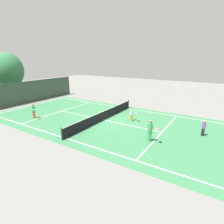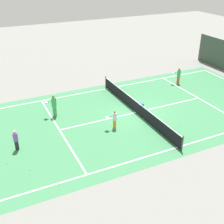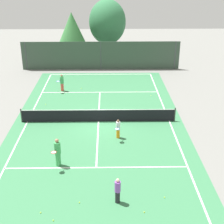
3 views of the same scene
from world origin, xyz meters
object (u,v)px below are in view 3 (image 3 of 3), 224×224
object	(u,v)px
ball_crate	(90,115)
tennis_ball_4	(41,213)
tennis_ball_3	(81,88)
tennis_ball_5	(138,111)
tennis_ball_9	(46,104)
player_3	(58,152)
tennis_ball_1	(62,113)
tennis_ball_2	(151,96)
player_1	(118,129)
tennis_ball_0	(53,220)
player_2	(118,190)
tennis_ball_7	(137,91)
tennis_ball_10	(144,212)
tennis_ball_6	(79,202)
player_0	(62,83)
tennis_ball_8	(165,197)

from	to	relation	value
ball_crate	tennis_ball_4	size ratio (longest dim) A/B	6.67
ball_crate	tennis_ball_3	world-z (taller)	ball_crate
tennis_ball_5	tennis_ball_9	distance (m)	8.04
player_3	tennis_ball_4	distance (m)	4.36
tennis_ball_1	tennis_ball_2	size ratio (longest dim) A/B	1.00
player_1	tennis_ball_3	distance (m)	10.62
tennis_ball_0	player_2	bearing A→B (deg)	23.13
tennis_ball_0	tennis_ball_7	size ratio (longest dim) A/B	1.00
player_3	tennis_ball_5	xyz separation A→B (m)	(5.55, 7.97, -0.90)
tennis_ball_7	tennis_ball_4	bearing A→B (deg)	-109.97
tennis_ball_4	tennis_ball_7	world-z (taller)	same
tennis_ball_10	tennis_ball_3	bearing A→B (deg)	103.54
tennis_ball_2	tennis_ball_7	bearing A→B (deg)	136.97
tennis_ball_4	tennis_ball_6	xyz separation A→B (m)	(1.85, 0.73, 0.00)
tennis_ball_1	tennis_ball_10	world-z (taller)	same
player_3	tennis_ball_1	size ratio (longest dim) A/B	27.37
player_0	tennis_ball_8	size ratio (longest dim) A/B	24.83
tennis_ball_6	tennis_ball_8	world-z (taller)	same
player_0	tennis_ball_9	distance (m)	3.67
tennis_ball_7	tennis_ball_8	bearing A→B (deg)	-89.50
player_0	tennis_ball_4	bearing A→B (deg)	-86.69
ball_crate	tennis_ball_0	world-z (taller)	ball_crate
player_3	tennis_ball_5	bearing A→B (deg)	55.14
tennis_ball_9	ball_crate	bearing A→B (deg)	-33.01
tennis_ball_0	tennis_ball_7	xyz separation A→B (m)	(5.42, 17.40, 0.00)
player_3	tennis_ball_6	size ratio (longest dim) A/B	27.37
tennis_ball_6	tennis_ball_8	size ratio (longest dim) A/B	1.00
player_0	tennis_ball_10	distance (m)	18.29
tennis_ball_0	tennis_ball_9	size ratio (longest dim) A/B	1.00
player_0	player_2	xyz separation A→B (m)	(4.79, -16.42, -0.11)
tennis_ball_4	tennis_ball_0	bearing A→B (deg)	-38.00
tennis_ball_5	tennis_ball_9	size ratio (longest dim) A/B	1.00
tennis_ball_4	player_0	bearing A→B (deg)	93.31
player_0	player_1	world-z (taller)	player_0
tennis_ball_4	tennis_ball_10	world-z (taller)	same
tennis_ball_0	tennis_ball_5	bearing A→B (deg)	67.94
ball_crate	tennis_ball_5	distance (m)	4.06
tennis_ball_7	tennis_ball_10	distance (m)	16.93
player_0	tennis_ball_6	world-z (taller)	player_0
player_3	tennis_ball_9	distance (m)	9.83
player_0	tennis_ball_2	size ratio (longest dim) A/B	24.83
tennis_ball_8	tennis_ball_9	distance (m)	15.16
tennis_ball_0	tennis_ball_9	distance (m)	14.57
ball_crate	tennis_ball_9	distance (m)	4.74
tennis_ball_3	tennis_ball_8	bearing A→B (deg)	-71.86
tennis_ball_9	tennis_ball_10	xyz separation A→B (m)	(7.09, -13.81, 0.00)
tennis_ball_8	tennis_ball_1	bearing A→B (deg)	121.32
tennis_ball_3	tennis_ball_7	bearing A→B (deg)	-9.65
tennis_ball_2	tennis_ball_5	xyz separation A→B (m)	(-1.47, -3.48, 0.00)
player_1	ball_crate	xyz separation A→B (m)	(-2.09, 3.50, -0.54)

